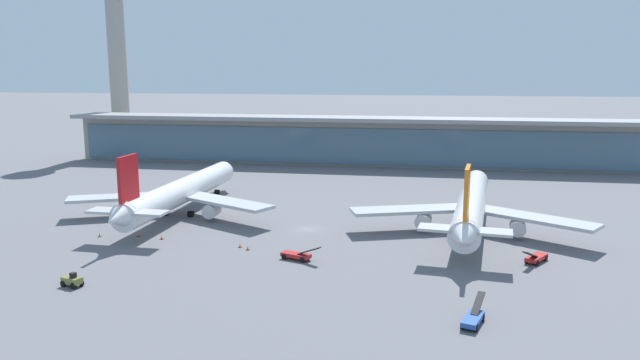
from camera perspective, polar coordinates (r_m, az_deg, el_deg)
name	(u,v)px	position (r m, az deg, el deg)	size (l,w,h in m)	color
ground_plane	(308,229)	(113.51, -1.14, -4.71)	(1200.00, 1200.00, 0.00)	slate
airliner_left_stand	(180,192)	(127.01, -13.18, -1.11)	(44.11, 57.31, 15.27)	white
airliner_centre_stand	(471,205)	(115.11, 14.20, -2.35)	(43.81, 57.35, 15.27)	white
service_truck_under_wing_red	(297,255)	(95.59, -2.19, -7.15)	(6.87, 3.54, 2.70)	#B21E1E
service_truck_mid_apron_blue	(473,318)	(74.89, 14.39, -12.60)	(3.37, 6.89, 2.70)	#234C9E
service_truck_by_tail_red	(536,258)	(100.13, 19.87, -6.96)	(4.86, 6.43, 2.70)	#B21E1E
service_truck_on_taxiway_olive	(72,280)	(91.09, -22.54, -8.83)	(3.24, 2.49, 2.05)	olive
terminal_building	(355,140)	(188.68, 3.35, 3.82)	(184.70, 12.80, 15.20)	#9E998E
control_tower	(116,37)	(229.26, -18.84, 12.81)	(12.00, 12.00, 75.64)	#9E998E
safety_cone_alpha	(162,238)	(110.45, -14.85, -5.33)	(0.62, 0.62, 0.70)	orange
safety_cone_bravo	(100,235)	(115.48, -20.27, -4.94)	(0.62, 0.62, 0.70)	orange
safety_cone_charlie	(138,234)	(113.63, -16.91, -4.99)	(0.62, 0.62, 0.70)	orange
safety_cone_delta	(248,248)	(101.38, -6.90, -6.47)	(0.62, 0.62, 0.70)	orange
safety_cone_echo	(240,246)	(103.00, -7.63, -6.21)	(0.62, 0.62, 0.70)	orange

